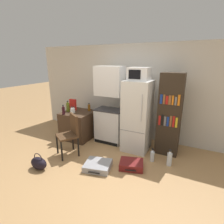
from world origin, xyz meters
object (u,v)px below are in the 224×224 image
side_table (79,125)px  bottle_olive_oil (68,107)px  water_bottle_middle (169,159)px  bottle_amber_beer (89,108)px  kitchen_hutch (110,108)px  microwave (139,74)px  chair (71,131)px  bookshelf (170,115)px  handbag (39,163)px  water_bottle_front (152,156)px  bottle_milk_white (74,110)px  refrigerator (137,116)px  suitcase_small_flat (98,166)px  bottle_wine_dark (63,110)px  bottle_clear_short (72,112)px  cereal_box (73,105)px  suitcase_large_flat (131,165)px

side_table → bottle_olive_oil: bearing=-164.4°
water_bottle_middle → bottle_amber_beer: bearing=166.8°
kitchen_hutch → microwave: bearing=-6.5°
kitchen_hutch → chair: 1.13m
bookshelf → water_bottle_middle: bearing=-74.1°
handbag → water_bottle_front: handbag is taller
bookshelf → bottle_milk_white: bookshelf is taller
refrigerator → suitcase_small_flat: size_ratio=2.78×
kitchen_hutch → bottle_olive_oil: kitchen_hutch is taller
bookshelf → bottle_olive_oil: (-2.56, -0.29, -0.06)m
bottle_olive_oil → water_bottle_front: size_ratio=1.02×
water_bottle_middle → bottle_wine_dark: bearing=-179.0°
bottle_amber_beer → water_bottle_front: bottle_amber_beer is taller
kitchen_hutch → side_table: bearing=-169.0°
handbag → water_bottle_middle: 2.57m
microwave → bookshelf: microwave is taller
refrigerator → kitchen_hutch: bearing=173.6°
bottle_amber_beer → bottle_clear_short: bottle_clear_short is taller
bookshelf → water_bottle_middle: (0.15, -0.52, -0.75)m
bottle_amber_beer → bottle_wine_dark: 0.69m
kitchen_hutch → bottle_clear_short: 0.95m
bottle_milk_white → bottle_olive_oil: (-0.21, 0.03, 0.05)m
bottle_amber_beer → water_bottle_front: (1.90, -0.53, -0.69)m
cereal_box → suitcase_small_flat: bearing=-37.8°
bottle_olive_oil → suitcase_small_flat: (1.49, -0.96, -0.78)m
bookshelf → handbag: bearing=-139.6°
bottle_olive_oil → chair: size_ratio=0.31×
side_table → bottle_milk_white: bearing=-118.6°
side_table → suitcase_small_flat: size_ratio=1.36×
side_table → kitchen_hutch: size_ratio=0.42×
bottle_wine_dark → suitcase_large_flat: (1.98, -0.37, -0.76)m
kitchen_hutch → cereal_box: (-1.10, -0.07, -0.02)m
microwave → cereal_box: (-1.85, 0.02, -0.89)m
suitcase_large_flat → water_bottle_front: water_bottle_front is taller
refrigerator → suitcase_large_flat: (0.18, -0.80, -0.74)m
bottle_milk_white → water_bottle_middle: size_ratio=0.48×
suitcase_large_flat → water_bottle_front: bearing=37.6°
bottle_clear_short → bottle_milk_white: bottle_clear_short is taller
suitcase_large_flat → suitcase_small_flat: suitcase_large_flat is taller
kitchen_hutch → suitcase_small_flat: kitchen_hutch is taller
bottle_wine_dark → suitcase_small_flat: 1.74m
bottle_amber_beer → bottle_clear_short: 0.55m
kitchen_hutch → cereal_box: size_ratio=6.35×
bookshelf → cereal_box: 2.54m
suitcase_large_flat → microwave: bearing=86.5°
kitchen_hutch → microwave: 1.15m
suitcase_small_flat → microwave: bearing=57.1°
bookshelf → handbag: size_ratio=4.99×
kitchen_hutch → suitcase_large_flat: 1.53m
side_table → chair: size_ratio=0.87×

